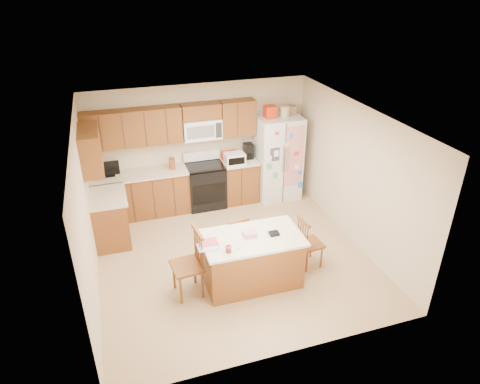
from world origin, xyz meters
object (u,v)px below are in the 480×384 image
object	(u,v)px
windsor_chair_left	(189,265)
windsor_chair_back	(236,240)
stove	(205,184)
refrigerator	(277,157)
windsor_chair_right	(309,243)
island	(252,259)

from	to	relation	value
windsor_chair_left	windsor_chair_back	bearing A→B (deg)	31.91
stove	windsor_chair_left	size ratio (longest dim) A/B	1.04
stove	windsor_chair_left	distance (m)	2.78
refrigerator	windsor_chair_left	distance (m)	3.59
windsor_chair_left	windsor_chair_back	xyz separation A→B (m)	(0.91, 0.57, -0.10)
refrigerator	windsor_chair_right	size ratio (longest dim) A/B	2.24
windsor_chair_back	windsor_chair_right	bearing A→B (deg)	-23.77
refrigerator	windsor_chair_right	xyz separation A→B (m)	(-0.44, -2.49, -0.49)
refrigerator	island	xyz separation A→B (m)	(-1.48, -2.61, -0.49)
refrigerator	windsor_chair_right	bearing A→B (deg)	-100.03
island	windsor_chair_back	xyz separation A→B (m)	(-0.07, 0.61, -0.02)
refrigerator	windsor_chair_right	distance (m)	2.58
stove	windsor_chair_right	xyz separation A→B (m)	(1.13, -2.56, -0.04)
refrigerator	windsor_chair_back	size ratio (longest dim) A/B	2.34
refrigerator	island	distance (m)	3.04
windsor_chair_left	stove	bearing A→B (deg)	71.22
island	windsor_chair_back	bearing A→B (deg)	96.68
refrigerator	island	world-z (taller)	refrigerator
stove	windsor_chair_back	bearing A→B (deg)	-89.52
stove	island	world-z (taller)	stove
windsor_chair_right	stove	bearing A→B (deg)	113.84
island	windsor_chair_back	world-z (taller)	island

